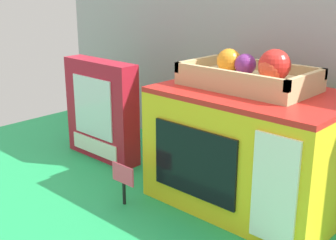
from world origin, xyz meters
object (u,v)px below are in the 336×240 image
at_px(toy_microwave, 251,148).
at_px(food_groups_crate, 252,75).
at_px(cookie_set_box, 101,110).
at_px(price_sign, 123,178).

relative_size(toy_microwave, food_groups_crate, 1.45).
bearing_deg(cookie_set_box, toy_microwave, 6.39).
bearing_deg(food_groups_crate, toy_microwave, -34.85).
distance_m(toy_microwave, price_sign, 0.31).
height_order(toy_microwave, price_sign, toy_microwave).
height_order(cookie_set_box, price_sign, cookie_set_box).
xyz_separation_m(toy_microwave, price_sign, (-0.21, -0.21, -0.07)).
bearing_deg(toy_microwave, price_sign, -134.51).
bearing_deg(food_groups_crate, cookie_set_box, -171.69).
xyz_separation_m(food_groups_crate, cookie_set_box, (-0.46, -0.07, -0.16)).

